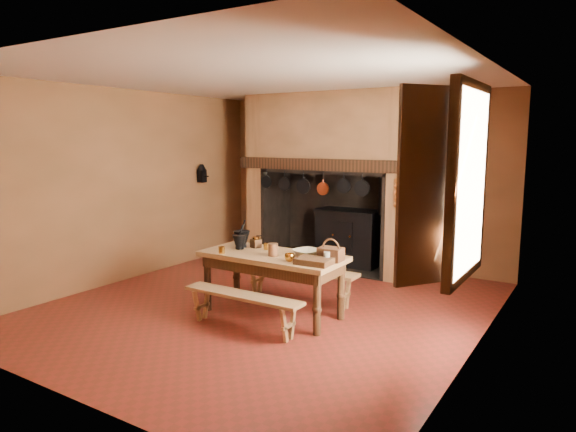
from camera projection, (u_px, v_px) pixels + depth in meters
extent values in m
plane|color=maroon|center=(267.00, 306.00, 6.44)|extent=(5.50, 5.50, 0.00)
plane|color=silver|center=(266.00, 77.00, 6.02)|extent=(5.50, 5.50, 0.00)
cube|color=#9B653E|center=(361.00, 180.00, 8.53)|extent=(5.00, 0.02, 2.80)
cube|color=#9B653E|center=(127.00, 186.00, 7.55)|extent=(0.02, 5.50, 2.80)
cube|color=#9B653E|center=(481.00, 211.00, 4.91)|extent=(0.02, 5.50, 2.80)
cube|color=#9B653E|center=(63.00, 229.00, 3.93)|extent=(5.00, 0.02, 2.80)
cube|color=#9B653E|center=(268.00, 178.00, 8.97)|extent=(0.30, 0.90, 2.80)
cube|color=#9B653E|center=(407.00, 185.00, 7.65)|extent=(0.30, 0.90, 2.80)
cube|color=#9B653E|center=(333.00, 131.00, 8.19)|extent=(2.20, 0.90, 1.20)
cube|color=black|center=(320.00, 164.00, 7.93)|extent=(2.95, 0.22, 0.18)
cube|color=black|center=(343.00, 215.00, 8.75)|extent=(2.20, 0.06, 1.60)
cube|color=black|center=(331.00, 265.00, 8.52)|extent=(2.20, 0.90, 0.02)
cube|color=black|center=(349.00, 239.00, 8.45)|extent=(1.00, 0.50, 0.90)
cube|color=black|center=(349.00, 211.00, 8.36)|extent=(1.04, 0.54, 0.04)
cube|color=black|center=(342.00, 235.00, 8.21)|extent=(0.35, 0.02, 0.45)
cylinder|color=black|center=(382.00, 192.00, 8.04)|extent=(0.10, 0.10, 0.70)
cylinder|color=#BF862C|center=(333.00, 235.00, 8.28)|extent=(0.03, 0.03, 0.03)
cylinder|color=#BF862C|center=(350.00, 237.00, 8.12)|extent=(0.03, 0.03, 0.03)
cylinder|color=#BF862C|center=(293.00, 254.00, 8.90)|extent=(0.40, 0.40, 0.20)
cylinder|color=#BF862C|center=(287.00, 258.00, 8.67)|extent=(0.34, 0.34, 0.18)
cube|color=black|center=(286.00, 253.00, 9.09)|extent=(0.18, 0.18, 0.16)
cone|color=#525829|center=(410.00, 190.00, 7.11)|extent=(0.20, 0.20, 0.35)
cube|color=white|center=(471.00, 183.00, 4.54)|extent=(0.02, 1.00, 1.60)
cube|color=#3E2513|center=(473.00, 85.00, 4.43)|extent=(0.08, 1.16, 0.08)
cube|color=#3E2513|center=(463.00, 274.00, 4.68)|extent=(0.08, 1.16, 0.08)
cube|color=#3E2513|center=(421.00, 187.00, 4.09)|extent=(0.29, 0.39, 1.60)
cube|color=#3E2513|center=(463.00, 177.00, 5.23)|extent=(0.29, 0.39, 1.60)
cube|color=black|center=(202.00, 176.00, 8.79)|extent=(0.12, 0.12, 0.22)
cone|color=black|center=(202.00, 167.00, 8.77)|extent=(0.16, 0.16, 0.10)
cylinder|color=black|center=(206.00, 176.00, 8.75)|extent=(0.12, 0.02, 0.02)
cube|color=tan|center=(272.00, 256.00, 6.04)|extent=(1.72, 0.76, 0.06)
cube|color=#3E2513|center=(272.00, 264.00, 6.05)|extent=(1.60, 0.65, 0.13)
cylinder|color=#3E2513|center=(208.00, 283.00, 6.25)|extent=(0.09, 0.09, 0.69)
cylinder|color=#3E2513|center=(317.00, 304.00, 5.45)|extent=(0.09, 0.09, 0.69)
cylinder|color=#3E2513|center=(237.00, 273.00, 6.73)|extent=(0.09, 0.09, 0.69)
cylinder|color=#3E2513|center=(341.00, 291.00, 5.93)|extent=(0.09, 0.09, 0.69)
cube|color=tan|center=(242.00, 295.00, 5.59)|extent=(1.46, 0.26, 0.04)
cube|color=tan|center=(299.00, 269.00, 6.58)|extent=(1.61, 0.28, 0.04)
cylinder|color=black|center=(242.00, 246.00, 6.39)|extent=(0.12, 0.12, 0.04)
cone|color=black|center=(242.00, 238.00, 6.38)|extent=(0.21, 0.21, 0.17)
cylinder|color=black|center=(243.00, 226.00, 6.34)|extent=(0.08, 0.04, 0.17)
cylinder|color=black|center=(240.00, 248.00, 6.29)|extent=(0.10, 0.10, 0.03)
cone|color=black|center=(240.00, 241.00, 6.28)|extent=(0.18, 0.18, 0.15)
cylinder|color=black|center=(241.00, 231.00, 6.25)|extent=(0.07, 0.05, 0.14)
cube|color=#3E2513|center=(256.00, 243.00, 6.37)|extent=(0.13, 0.13, 0.11)
cylinder|color=#BF862C|center=(256.00, 238.00, 6.36)|extent=(0.08, 0.08, 0.03)
cylinder|color=black|center=(259.00, 236.00, 6.34)|extent=(0.09, 0.04, 0.03)
cylinder|color=#BF862C|center=(222.00, 250.00, 6.05)|extent=(0.10, 0.10, 0.08)
cylinder|color=#BF862C|center=(267.00, 246.00, 6.26)|extent=(0.08, 0.08, 0.08)
imported|color=beige|center=(307.00, 253.00, 5.93)|extent=(0.39, 0.39, 0.07)
cylinder|color=brown|center=(273.00, 250.00, 5.92)|extent=(0.14, 0.14, 0.14)
cylinder|color=beige|center=(327.00, 257.00, 5.58)|extent=(0.08, 0.08, 0.12)
cube|color=#442514|center=(331.00, 254.00, 5.68)|extent=(0.27, 0.20, 0.15)
torus|color=#442514|center=(331.00, 248.00, 5.67)|extent=(0.21, 0.03, 0.21)
cube|color=#3E2513|center=(314.00, 261.00, 5.53)|extent=(0.39, 0.29, 0.06)
imported|color=#BF862C|center=(290.00, 257.00, 5.66)|extent=(0.14, 0.14, 0.09)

